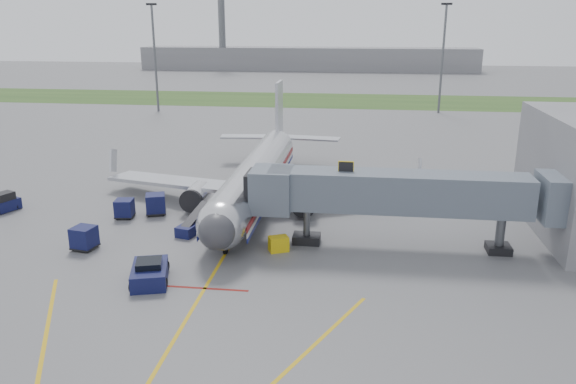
# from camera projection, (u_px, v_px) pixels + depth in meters

# --- Properties ---
(ground) EXTENTS (400.00, 400.00, 0.00)m
(ground) POSITION_uv_depth(u_px,v_px,m) (219.00, 264.00, 41.54)
(ground) COLOR #565659
(ground) RESTS_ON ground
(grass_strip) EXTENTS (300.00, 25.00, 0.01)m
(grass_strip) POSITION_uv_depth(u_px,v_px,m) (317.00, 100.00, 126.87)
(grass_strip) COLOR #2D4C1E
(grass_strip) RESTS_ON ground
(apron_markings) EXTENTS (21.52, 50.00, 0.01)m
(apron_markings) POSITION_uv_depth(u_px,v_px,m) (190.00, 313.00, 34.52)
(apron_markings) COLOR gold
(apron_markings) RESTS_ON ground
(airliner) EXTENTS (32.10, 35.67, 10.25)m
(airliner) POSITION_uv_depth(u_px,v_px,m) (256.00, 176.00, 55.22)
(airliner) COLOR silver
(airliner) RESTS_ON ground
(jet_bridge) EXTENTS (25.30, 4.00, 6.90)m
(jet_bridge) POSITION_uv_depth(u_px,v_px,m) (395.00, 193.00, 43.38)
(jet_bridge) COLOR slate
(jet_bridge) RESTS_ON ground
(light_mast_left) EXTENTS (2.00, 0.44, 20.40)m
(light_mast_left) POSITION_uv_depth(u_px,v_px,m) (155.00, 55.00, 108.46)
(light_mast_left) COLOR #595B60
(light_mast_left) RESTS_ON ground
(light_mast_right) EXTENTS (2.00, 0.44, 20.40)m
(light_mast_right) POSITION_uv_depth(u_px,v_px,m) (443.00, 56.00, 106.40)
(light_mast_right) COLOR #595B60
(light_mast_right) RESTS_ON ground
(distant_terminal) EXTENTS (120.00, 14.00, 8.00)m
(distant_terminal) POSITION_uv_depth(u_px,v_px,m) (307.00, 59.00, 202.78)
(distant_terminal) COLOR slate
(distant_terminal) RESTS_ON ground
(control_tower) EXTENTS (4.00, 4.00, 30.00)m
(control_tower) POSITION_uv_depth(u_px,v_px,m) (222.00, 20.00, 197.84)
(control_tower) COLOR #595B60
(control_tower) RESTS_ON ground
(pushback_tug) EXTENTS (3.32, 4.33, 1.59)m
(pushback_tug) POSITION_uv_depth(u_px,v_px,m) (150.00, 273.00, 38.52)
(pushback_tug) COLOR #0D133A
(pushback_tug) RESTS_ON ground
(baggage_tug) EXTENTS (2.22, 2.90, 1.81)m
(baggage_tug) POSITION_uv_depth(u_px,v_px,m) (5.00, 203.00, 52.86)
(baggage_tug) COLOR #0D133A
(baggage_tug) RESTS_ON ground
(baggage_cart_a) EXTENTS (1.97, 1.97, 1.83)m
(baggage_cart_a) POSITION_uv_depth(u_px,v_px,m) (84.00, 238.00, 44.02)
(baggage_cart_a) COLOR #0D133A
(baggage_cart_a) RESTS_ON ground
(baggage_cart_b) EXTENTS (1.80, 1.80, 1.72)m
(baggage_cart_b) POSITION_uv_depth(u_px,v_px,m) (124.00, 209.00, 51.04)
(baggage_cart_b) COLOR #0D133A
(baggage_cart_b) RESTS_ON ground
(baggage_cart_c) EXTENTS (2.25, 2.25, 1.91)m
(baggage_cart_c) POSITION_uv_depth(u_px,v_px,m) (156.00, 204.00, 51.98)
(baggage_cart_c) COLOR #0D133A
(baggage_cart_c) RESTS_ON ground
(belt_loader) EXTENTS (2.22, 4.34, 2.05)m
(belt_loader) POSITION_uv_depth(u_px,v_px,m) (193.00, 226.00, 47.72)
(belt_loader) COLOR #0D133A
(belt_loader) RESTS_ON ground
(ground_power_cart) EXTENTS (1.76, 1.51, 1.19)m
(ground_power_cart) POSITION_uv_depth(u_px,v_px,m) (279.00, 244.00, 43.72)
(ground_power_cart) COLOR gold
(ground_power_cart) RESTS_ON ground
(ramp_worker) EXTENTS (0.74, 0.68, 1.70)m
(ramp_worker) POSITION_uv_depth(u_px,v_px,m) (212.00, 211.00, 50.55)
(ramp_worker) COLOR #ADCF18
(ramp_worker) RESTS_ON ground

